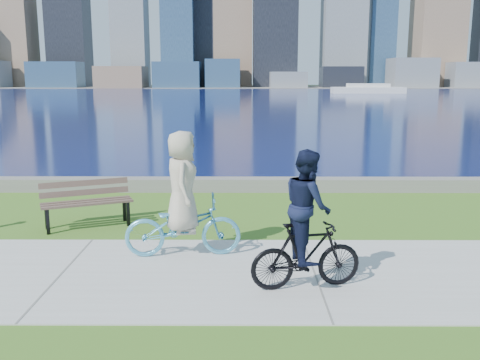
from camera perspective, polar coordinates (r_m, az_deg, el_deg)
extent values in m
plane|color=#386219|center=(9.03, -18.46, -9.54)|extent=(320.00, 320.00, 0.00)
cube|color=#ADACA7|center=(9.02, -18.46, -9.48)|extent=(80.00, 3.50, 0.02)
cube|color=slate|center=(14.76, -10.89, -0.47)|extent=(90.00, 0.50, 0.35)
cube|color=#0B164B|center=(80.09, -1.79, 8.95)|extent=(320.00, 131.00, 0.01)
cube|color=slate|center=(138.04, -0.92, 9.91)|extent=(320.00, 30.00, 0.12)
cube|color=navy|center=(136.25, -19.06, 10.55)|extent=(11.88, 7.36, 6.08)
cube|color=#80644E|center=(130.40, -12.52, 10.65)|extent=(11.14, 9.19, 5.00)
cube|color=navy|center=(128.78, -6.71, 11.07)|extent=(10.91, 7.12, 6.06)
cube|color=navy|center=(129.46, -1.83, 11.28)|extent=(8.10, 8.00, 6.70)
cube|color=slate|center=(129.44, 5.13, 10.59)|extent=(8.55, 8.54, 3.76)
cube|color=black|center=(132.62, 10.71, 10.73)|extent=(9.59, 7.15, 5.01)
cube|color=slate|center=(135.97, 17.84, 10.81)|extent=(10.26, 9.04, 6.93)
cube|color=slate|center=(140.51, 23.25, 10.25)|extent=(9.16, 6.73, 6.00)
cube|color=#80644E|center=(150.75, -22.82, 14.06)|extent=(8.61, 8.55, 25.80)
cube|color=#80644E|center=(140.29, -0.76, 16.86)|extent=(9.57, 8.40, 33.99)
cube|color=#80644E|center=(148.52, 20.45, 16.68)|extent=(10.99, 11.78, 38.18)
cube|color=silver|center=(93.68, 13.48, 9.29)|extent=(12.08, 3.45, 1.04)
cube|color=silver|center=(93.66, 13.50, 9.79)|extent=(6.90, 2.59, 0.60)
cube|color=black|center=(11.22, -19.82, -4.22)|extent=(0.09, 0.09, 0.51)
cube|color=black|center=(11.39, -11.85, -3.55)|extent=(0.09, 0.09, 0.51)
cube|color=black|center=(11.61, -19.94, -3.71)|extent=(0.09, 0.09, 0.51)
cube|color=black|center=(11.78, -12.23, -3.08)|extent=(0.09, 0.09, 0.51)
cube|color=brown|center=(11.21, -15.87, -2.52)|extent=(1.71, 0.81, 0.05)
cube|color=brown|center=(11.39, -15.99, -2.32)|extent=(1.71, 0.81, 0.05)
cube|color=brown|center=(11.56, -16.10, -2.12)|extent=(1.71, 0.81, 0.05)
cube|color=brown|center=(11.66, -16.22, -1.28)|extent=(1.69, 0.78, 0.13)
cube|color=brown|center=(11.66, -16.29, -0.32)|extent=(1.69, 0.78, 0.13)
imported|color=#58B1D6|center=(9.28, -6.10, -4.91)|extent=(0.90, 2.05, 1.04)
imported|color=beige|center=(9.10, -6.20, -0.20)|extent=(0.64, 0.91, 1.74)
imported|color=black|center=(7.91, 7.07, -7.99)|extent=(0.79, 1.71, 0.99)
imported|color=#101632|center=(7.70, 7.20, -2.74)|extent=(0.75, 0.88, 1.63)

